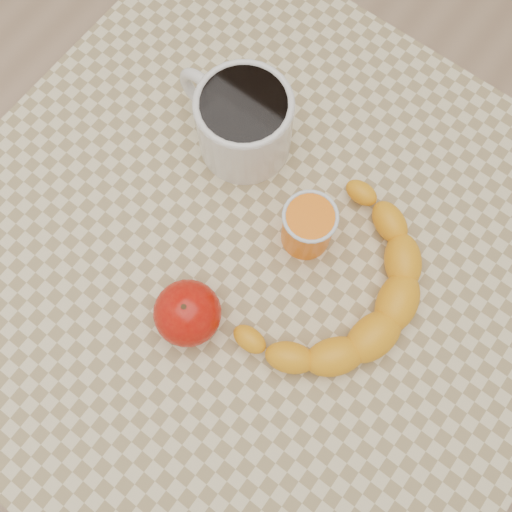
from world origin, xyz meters
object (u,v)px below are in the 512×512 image
Objects in this scene: table at (256,277)px; banana at (337,290)px; coffee_mug at (242,121)px; orange_juice_glass at (308,226)px; apple at (188,313)px.

banana is (0.10, 0.02, 0.11)m from table.
table is at bearing -157.27° from banana.
banana is at bearing -24.56° from coffee_mug.
coffee_mug is 0.50× the size of banana.
orange_juice_glass is at bearing -22.26° from coffee_mug.
coffee_mug is 0.24m from banana.
banana is (0.12, 0.13, -0.01)m from apple.
orange_juice_glass reaches higher than table.
apple is at bearing -67.59° from coffee_mug.
banana is (0.07, -0.04, -0.02)m from orange_juice_glass.
table is 7.64× the size of apple.
coffee_mug reaches higher than orange_juice_glass.
coffee_mug is 2.23× the size of orange_juice_glass.
table is at bearing 79.95° from apple.
orange_juice_glass reaches higher than apple.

